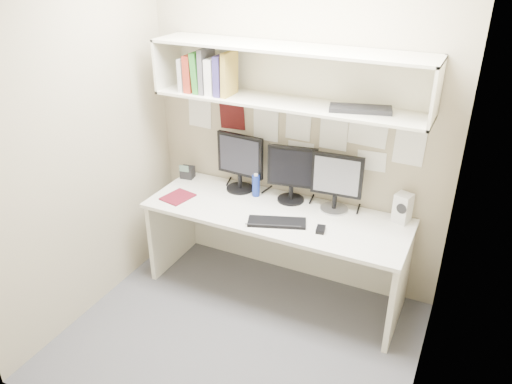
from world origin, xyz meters
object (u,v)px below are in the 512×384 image
at_px(keyboard, 277,222).
at_px(maroon_notebook, 178,197).
at_px(monitor_center, 292,171).
at_px(desk, 275,251).
at_px(monitor_right, 337,180).
at_px(speaker, 403,208).
at_px(desk_phone, 187,172).
at_px(monitor_left, 240,160).

height_order(keyboard, maroon_notebook, keyboard).
height_order(monitor_center, maroon_notebook, monitor_center).
bearing_deg(desk, monitor_right, 29.63).
bearing_deg(speaker, monitor_center, -161.32).
height_order(monitor_right, desk_phone, monitor_right).
bearing_deg(desk_phone, speaker, -7.59).
distance_m(monitor_center, speaker, 0.86).
relative_size(monitor_left, monitor_center, 1.05).
relative_size(monitor_center, keyboard, 1.07).
height_order(monitor_center, desk_phone, monitor_center).
distance_m(monitor_left, monitor_right, 0.80).
height_order(monitor_center, speaker, monitor_center).
xyz_separation_m(monitor_left, monitor_center, (0.45, 0.00, -0.01)).
distance_m(desk, desk_phone, 1.04).
distance_m(desk, monitor_center, 0.65).
height_order(speaker, maroon_notebook, speaker).
relative_size(desk, monitor_center, 4.47).
distance_m(monitor_right, maroon_notebook, 1.25).
bearing_deg(speaker, keyboard, -135.96).
relative_size(keyboard, speaker, 1.91).
relative_size(desk, monitor_left, 4.24).
height_order(desk, monitor_right, monitor_right).
bearing_deg(monitor_right, maroon_notebook, -167.39).
bearing_deg(monitor_right, keyboard, -132.82).
distance_m(monitor_right, speaker, 0.51).
bearing_deg(desk, keyboard, -65.15).
xyz_separation_m(desk, speaker, (0.88, 0.25, 0.47)).
height_order(monitor_left, keyboard, monitor_left).
relative_size(keyboard, desk_phone, 3.20).
distance_m(maroon_notebook, desk_phone, 0.38).
height_order(monitor_left, monitor_right, monitor_left).
relative_size(monitor_right, keyboard, 1.07).
bearing_deg(monitor_right, monitor_center, 175.80).
bearing_deg(monitor_left, desk_phone, -175.34).
bearing_deg(desk_phone, maroon_notebook, -78.19).
bearing_deg(maroon_notebook, monitor_right, 28.39).
relative_size(monitor_right, desk_phone, 3.40).
height_order(monitor_right, keyboard, monitor_right).
bearing_deg(monitor_center, desk_phone, 170.56).
distance_m(speaker, desk_phone, 1.81).
height_order(monitor_center, monitor_right, monitor_center).
bearing_deg(monitor_right, desk, -154.58).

